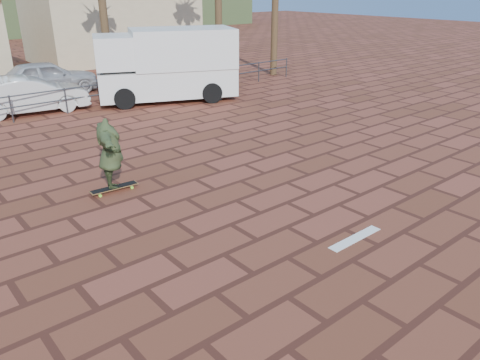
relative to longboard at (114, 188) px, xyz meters
name	(u,v)px	position (x,y,z in m)	size (l,w,h in m)	color
ground	(287,227)	(1.94, -3.98, -0.09)	(120.00, 120.00, 0.00)	brown
paint_stripe	(355,238)	(2.64, -5.18, -0.09)	(1.40, 0.22, 0.01)	white
guardrail	(65,96)	(1.94, 8.02, 0.59)	(24.06, 0.06, 1.00)	#47494F
building_east	(113,19)	(9.94, 20.02, 2.44)	(10.60, 6.60, 5.00)	beige
longboard	(114,188)	(0.00, 0.00, 0.00)	(1.18, 0.33, 0.11)	olive
skateboarder	(110,154)	(0.00, 0.00, 0.88)	(2.12, 0.58, 1.72)	#334022
campervan	(167,63)	(6.23, 7.51, 1.46)	(6.19, 4.40, 2.96)	silver
car_silver	(47,77)	(2.63, 12.02, 0.66)	(1.78, 4.42, 1.51)	#B3B5BB
car_white	(30,95)	(0.94, 9.02, 0.60)	(1.48, 4.24, 1.40)	silver
street_sign	(220,63)	(7.94, 6.02, 1.49)	(0.44, 0.22, 2.27)	gray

